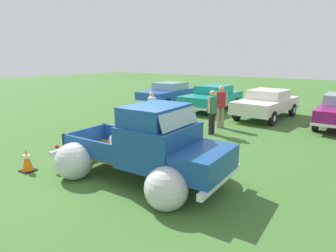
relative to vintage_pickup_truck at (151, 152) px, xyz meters
name	(u,v)px	position (x,y,z in m)	size (l,w,h in m)	color
ground_plane	(139,177)	(-0.39, -0.01, -0.76)	(80.00, 80.00, 0.00)	#3D6B2D
vintage_pickup_truck	(151,152)	(0.00, 0.00, 0.00)	(4.65, 2.82, 1.96)	black
show_car_0	(169,92)	(-6.41, 10.26, 0.03)	(2.00, 4.71, 1.43)	black
show_car_1	(212,97)	(-3.14, 9.90, 0.03)	(2.08, 4.67, 1.43)	black
show_car_2	(267,103)	(0.11, 9.39, 0.03)	(2.38, 4.54, 1.43)	black
spectator_0	(152,108)	(-3.25, 4.31, 0.15)	(0.50, 0.47, 1.61)	gray
spectator_1	(221,104)	(-0.94, 6.18, 0.30)	(0.50, 0.46, 1.84)	gray
spectator_2	(212,109)	(-0.76, 4.96, 0.25)	(0.39, 0.54, 1.76)	black
lane_cone_0	(27,160)	(-3.14, -1.39, -0.45)	(0.36, 0.36, 0.63)	black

